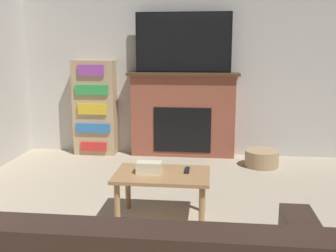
% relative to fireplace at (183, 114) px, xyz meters
% --- Properties ---
extents(wall_back, '(5.63, 0.06, 2.70)m').
position_rel_fireplace_xyz_m(wall_back, '(0.01, 0.14, 0.75)').
color(wall_back, beige).
rests_on(wall_back, ground_plane).
extents(fireplace, '(1.55, 0.28, 1.19)m').
position_rel_fireplace_xyz_m(fireplace, '(0.00, 0.00, 0.00)').
color(fireplace, brown).
rests_on(fireplace, ground_plane).
extents(tv, '(1.31, 0.03, 0.81)m').
position_rel_fireplace_xyz_m(tv, '(0.00, -0.02, 0.99)').
color(tv, black).
rests_on(tv, fireplace).
extents(coffee_table, '(0.83, 0.55, 0.43)m').
position_rel_fireplace_xyz_m(coffee_table, '(-0.02, -2.17, -0.23)').
color(coffee_table, '#A87A4C').
rests_on(coffee_table, ground_plane).
extents(tissue_box, '(0.22, 0.12, 0.10)m').
position_rel_fireplace_xyz_m(tissue_box, '(-0.13, -2.17, -0.11)').
color(tissue_box, beige).
rests_on(tissue_box, coffee_table).
extents(remote_control, '(0.04, 0.15, 0.02)m').
position_rel_fireplace_xyz_m(remote_control, '(0.20, -2.09, -0.15)').
color(remote_control, black).
rests_on(remote_control, coffee_table).
extents(bookshelf, '(0.60, 0.29, 1.35)m').
position_rel_fireplace_xyz_m(bookshelf, '(-1.26, -0.02, 0.08)').
color(bookshelf, tan).
rests_on(bookshelf, ground_plane).
extents(storage_basket, '(0.43, 0.43, 0.21)m').
position_rel_fireplace_xyz_m(storage_basket, '(1.06, -0.42, -0.49)').
color(storage_basket, tan).
rests_on(storage_basket, ground_plane).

